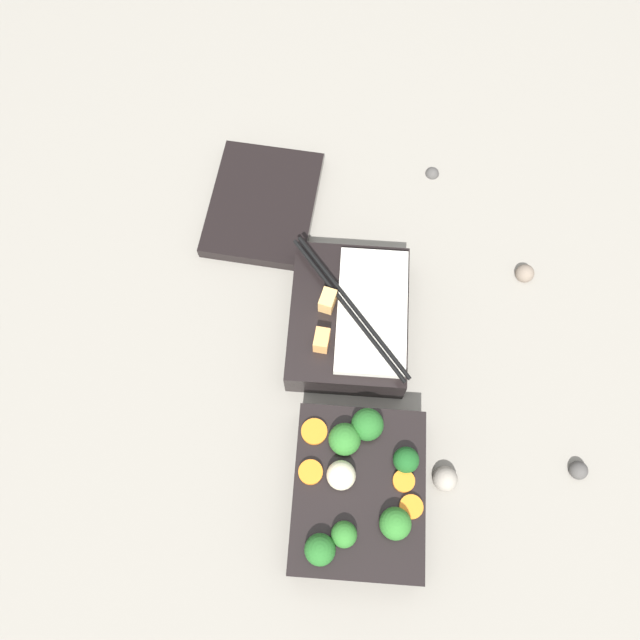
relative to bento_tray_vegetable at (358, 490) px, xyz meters
name	(u,v)px	position (x,y,z in m)	size (l,w,h in m)	color
ground_plane	(365,414)	(0.10, -0.01, -0.03)	(3.00, 3.00, 0.00)	gray
bento_tray_vegetable	(358,490)	(0.00, 0.00, 0.00)	(0.19, 0.15, 0.08)	black
bento_tray_rice	(351,318)	(0.21, 0.02, 0.00)	(0.19, 0.15, 0.07)	black
bento_lid	(263,204)	(0.38, 0.15, -0.02)	(0.18, 0.14, 0.02)	black
pebble_0	(433,172)	(0.46, -0.09, -0.03)	(0.02, 0.02, 0.02)	#474442
pebble_1	(525,273)	(0.30, -0.21, -0.02)	(0.02, 0.02, 0.02)	#7A6B5B
pebble_2	(445,479)	(0.02, -0.10, -0.02)	(0.03, 0.03, 0.03)	gray
pebble_3	(578,470)	(0.04, -0.26, -0.02)	(0.02, 0.02, 0.02)	#474442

